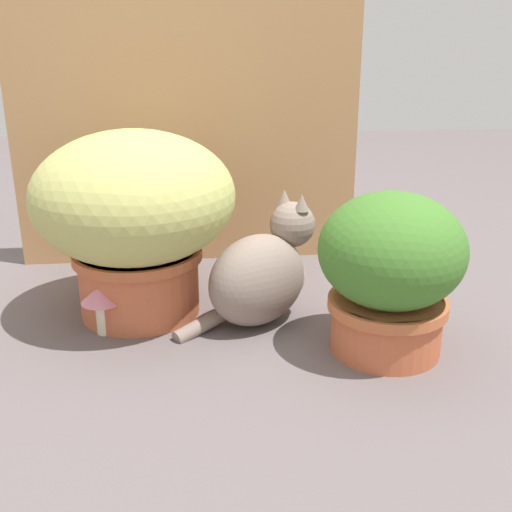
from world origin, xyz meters
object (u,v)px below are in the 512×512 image
(leafy_planter, at_px, (390,269))
(cat, at_px, (263,274))
(mushroom_ornament_pink, at_px, (102,298))
(mushroom_ornament_red, at_px, (109,287))
(grass_planter, at_px, (135,212))

(leafy_planter, relative_size, cat, 0.95)
(cat, distance_m, mushroom_ornament_pink, 0.38)
(cat, relative_size, mushroom_ornament_pink, 3.00)
(cat, bearing_deg, leafy_planter, -34.43)
(leafy_planter, distance_m, mushroom_ornament_red, 0.65)
(leafy_planter, xyz_separation_m, mushroom_ornament_red, (-0.61, 0.18, -0.09))
(grass_planter, distance_m, mushroom_ornament_red, 0.19)
(cat, bearing_deg, mushroom_ornament_pink, -175.09)
(leafy_planter, height_order, mushroom_ornament_pink, leafy_planter)
(mushroom_ornament_pink, xyz_separation_m, mushroom_ornament_red, (0.01, 0.04, 0.01))
(leafy_planter, relative_size, mushroom_ornament_pink, 2.86)
(grass_planter, height_order, mushroom_ornament_red, grass_planter)
(cat, xyz_separation_m, mushroom_ornament_pink, (-0.37, -0.03, -0.03))
(leafy_planter, height_order, mushroom_ornament_red, leafy_planter)
(mushroom_ornament_red, bearing_deg, leafy_planter, -16.31)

